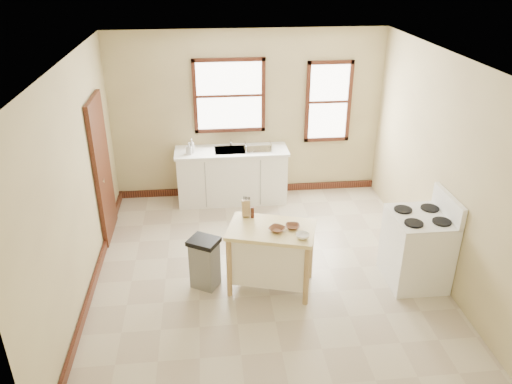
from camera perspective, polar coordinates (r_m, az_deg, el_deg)
floor at (r=6.76m, az=1.07°, el=-9.21°), size 5.00×5.00×0.00m
ceiling at (r=5.62m, az=1.31°, el=14.77°), size 5.00×5.00×0.00m
wall_back at (r=8.38m, az=-0.95°, el=8.71°), size 4.50×0.04×2.80m
wall_left at (r=6.21m, az=-19.90°, el=0.66°), size 0.04×5.00×2.80m
wall_right at (r=6.70m, az=20.66°, el=2.39°), size 0.04×5.00×2.80m
window_main at (r=8.24m, az=-3.07°, el=10.92°), size 1.17×0.06×1.22m
window_side at (r=8.53m, az=8.27°, el=10.15°), size 0.77×0.06×1.37m
door_left at (r=7.50m, az=-17.16°, el=2.51°), size 0.06×0.90×2.10m
baseboard_back at (r=8.85m, az=-0.87°, el=0.34°), size 4.50×0.04×0.12m
baseboard_left at (r=6.85m, az=-17.95°, el=-9.49°), size 0.04×5.00×0.12m
sink_counter at (r=8.42m, az=-2.76°, el=1.91°), size 1.86×0.62×0.92m
faucet at (r=8.37m, az=-2.92°, el=5.98°), size 0.03×0.03×0.22m
soap_bottle_a at (r=8.14m, az=-7.35°, el=5.24°), size 0.09×0.09×0.23m
soap_bottle_b at (r=8.11m, az=-7.66°, el=4.98°), size 0.11×0.11×0.19m
dish_rack at (r=8.21m, az=0.23°, el=5.19°), size 0.49×0.40×0.11m
kitchen_island at (r=6.29m, az=1.73°, el=-7.50°), size 1.19×0.93×0.85m
knife_block at (r=6.28m, az=-1.16°, el=-1.91°), size 0.10×0.10×0.20m
pepper_grinder at (r=6.25m, az=-0.40°, el=-2.34°), size 0.05×0.05×0.15m
bowl_a at (r=5.99m, az=2.41°, el=-4.27°), size 0.26×0.26×0.05m
bowl_b at (r=6.06m, az=4.21°, el=-3.96°), size 0.19×0.19×0.04m
bowl_c at (r=5.87m, az=5.34°, el=-5.02°), size 0.22×0.22×0.05m
trash_bin at (r=6.37m, az=-5.88°, el=-8.05°), size 0.45×0.44×0.69m
gas_stove at (r=6.62m, az=18.03°, el=-5.19°), size 0.76×0.77×1.21m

